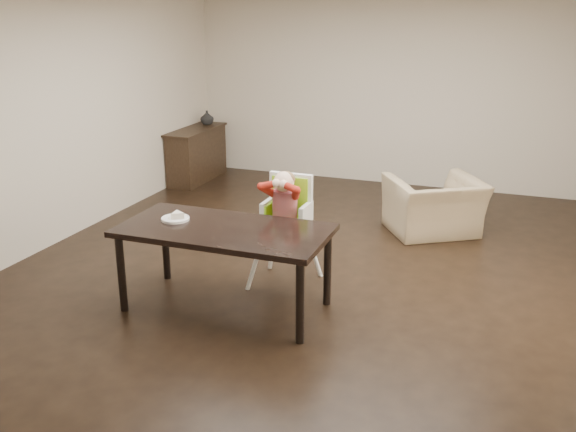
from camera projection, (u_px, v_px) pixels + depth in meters
The scene contains 8 objects.
ground at pixel (318, 268), 6.56m from camera, with size 7.00×7.00×0.00m, color black.
room_walls at pixel (321, 84), 5.97m from camera, with size 6.02×7.02×2.71m.
dining_table at pixel (224, 236), 5.51m from camera, with size 1.80×0.90×0.75m.
high_chair at pixel (286, 205), 5.99m from camera, with size 0.47×0.47×1.11m.
plate at pixel (176, 217), 5.67m from camera, with size 0.28×0.28×0.07m.
armchair at pixel (435, 197), 7.42m from camera, with size 1.01×0.66×0.88m, color tan.
sideboard at pixel (197, 154), 9.70m from camera, with size 0.44×1.26×0.79m.
vase at pixel (207, 118), 9.89m from camera, with size 0.20×0.21×0.20m, color #99999E.
Camera 1 is at (1.80, -5.79, 2.58)m, focal length 40.00 mm.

